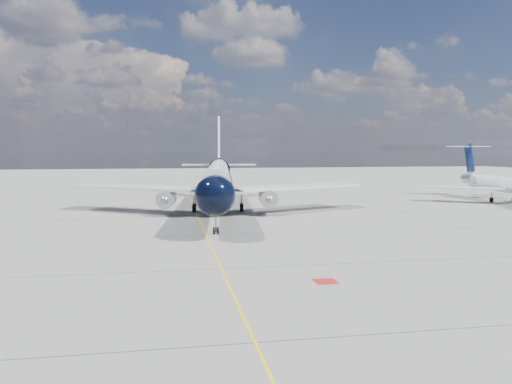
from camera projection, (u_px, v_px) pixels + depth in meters
ground at (196, 212)px, 73.00m from camera, size 320.00×320.00×0.00m
taxiway_centerline at (198, 217)px, 68.10m from camera, size 0.16×160.00×0.01m
red_marking at (326, 281)px, 34.98m from camera, size 1.60×1.60×0.01m
main_airliner at (218, 179)px, 73.31m from camera, size 43.77×53.58×15.48m
regional_jet at (500, 183)px, 87.30m from camera, size 26.44×30.51×10.33m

